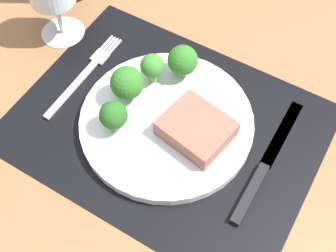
{
  "coord_description": "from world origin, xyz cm",
  "views": [
    {
      "loc": [
        18.31,
        -30.4,
        56.33
      ],
      "look_at": [
        0.8,
        -0.93,
        1.9
      ],
      "focal_mm": 46.7,
      "sensor_mm": 36.0,
      "label": 1
    }
  ],
  "objects_px": {
    "plate": "(167,122)",
    "knife": "(263,169)",
    "fork": "(85,74)",
    "steak": "(198,126)"
  },
  "relations": [
    {
      "from": "plate",
      "to": "knife",
      "type": "xyz_separation_m",
      "value": [
        0.16,
        0.01,
        -0.0
      ]
    },
    {
      "from": "fork",
      "to": "knife",
      "type": "height_order",
      "value": "knife"
    },
    {
      "from": "steak",
      "to": "fork",
      "type": "distance_m",
      "value": 0.22
    },
    {
      "from": "plate",
      "to": "steak",
      "type": "distance_m",
      "value": 0.05
    },
    {
      "from": "plate",
      "to": "knife",
      "type": "bearing_deg",
      "value": 1.94
    },
    {
      "from": "plate",
      "to": "knife",
      "type": "height_order",
      "value": "plate"
    },
    {
      "from": "steak",
      "to": "knife",
      "type": "xyz_separation_m",
      "value": [
        0.11,
        0.0,
        -0.03
      ]
    },
    {
      "from": "plate",
      "to": "steak",
      "type": "relative_size",
      "value": 2.76
    },
    {
      "from": "plate",
      "to": "fork",
      "type": "distance_m",
      "value": 0.17
    },
    {
      "from": "knife",
      "to": "steak",
      "type": "bearing_deg",
      "value": 179.67
    }
  ]
}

